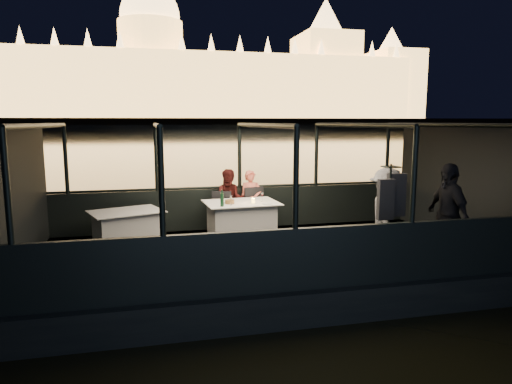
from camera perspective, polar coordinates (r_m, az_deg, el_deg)
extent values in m
plane|color=black|center=(87.95, -11.97, 6.74)|extent=(500.00, 500.00, 0.00)
cube|color=black|center=(8.61, 0.62, -10.66)|extent=(8.60, 4.40, 1.00)
cube|color=black|center=(8.46, 0.62, -7.59)|extent=(8.00, 4.00, 0.04)
cube|color=black|center=(10.25, -2.04, -1.98)|extent=(8.00, 0.08, 0.90)
cube|color=black|center=(6.48, 4.89, -8.43)|extent=(8.00, 0.08, 0.90)
cube|color=#423D33|center=(217.90, -12.77, 8.09)|extent=(400.00, 140.00, 6.00)
cube|color=silver|center=(9.24, -1.84, -3.59)|extent=(1.52, 1.14, 0.77)
cube|color=silver|center=(9.06, -15.84, -4.17)|extent=(1.54, 1.32, 0.69)
cube|color=black|center=(9.60, -4.14, -2.73)|extent=(0.52, 0.52, 0.89)
cube|color=black|center=(9.74, 0.01, -2.55)|extent=(0.54, 0.54, 0.95)
imported|color=#F17157|center=(9.93, -0.65, -0.57)|extent=(0.51, 0.38, 1.32)
imported|color=#3F1311|center=(9.84, -3.27, -0.67)|extent=(0.75, 0.64, 1.36)
imported|color=silver|center=(8.18, 15.96, -2.23)|extent=(0.96, 1.19, 1.60)
imported|color=black|center=(8.09, 22.78, -2.70)|extent=(0.46, 1.02, 1.71)
cylinder|color=#13361E|center=(8.70, -4.27, -0.83)|extent=(0.09, 0.09, 0.32)
cylinder|color=olive|center=(8.99, -3.31, -1.22)|extent=(0.21, 0.21, 0.07)
cylinder|color=gold|center=(9.05, -0.36, -1.14)|extent=(0.08, 0.08, 0.09)
cylinder|color=silver|center=(8.97, 1.37, -1.43)|extent=(0.23, 0.23, 0.01)
cylinder|color=white|center=(9.18, -3.49, -1.21)|extent=(0.30, 0.30, 0.02)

